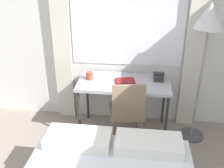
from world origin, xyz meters
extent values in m
cube|color=silver|center=(0.00, 2.87, 1.35)|extent=(5.50, 0.05, 2.70)
cube|color=white|center=(0.26, 2.84, 1.60)|extent=(1.46, 0.01, 1.50)
cube|color=beige|center=(-0.61, 2.80, 1.30)|extent=(0.24, 0.06, 2.60)
cube|color=beige|center=(1.13, 2.80, 1.30)|extent=(0.24, 0.06, 2.60)
cube|color=#B2B2B7|center=(0.26, 2.49, 0.73)|extent=(1.16, 0.60, 0.04)
cylinder|color=#333333|center=(-0.28, 2.23, 0.35)|extent=(0.04, 0.04, 0.71)
cylinder|color=#333333|center=(0.80, 2.23, 0.35)|extent=(0.04, 0.04, 0.71)
cylinder|color=#333333|center=(-0.28, 2.75, 0.35)|extent=(0.04, 0.04, 0.71)
cylinder|color=#333333|center=(0.80, 2.75, 0.35)|extent=(0.04, 0.04, 0.71)
cube|color=#8C7259|center=(0.31, 2.26, 0.45)|extent=(0.47, 0.47, 0.05)
cube|color=#8C7259|center=(0.34, 2.08, 0.69)|extent=(0.38, 0.11, 0.43)
cylinder|color=#8C7259|center=(0.18, 2.06, 0.21)|extent=(0.03, 0.03, 0.43)
cylinder|color=#8C7259|center=(0.51, 2.12, 0.21)|extent=(0.03, 0.03, 0.43)
cylinder|color=#8C7259|center=(0.11, 2.39, 0.21)|extent=(0.03, 0.03, 0.43)
cylinder|color=#8C7259|center=(0.45, 2.45, 0.21)|extent=(0.03, 0.03, 0.43)
cube|color=silver|center=(-0.11, 1.53, 0.55)|extent=(0.64, 0.32, 0.12)
cube|color=silver|center=(0.57, 1.53, 0.55)|extent=(0.64, 0.32, 0.12)
cylinder|color=#4C4C51|center=(1.18, 2.47, 0.01)|extent=(0.32, 0.32, 0.03)
cylinder|color=gray|center=(1.18, 2.47, 0.74)|extent=(0.02, 0.02, 1.42)
cone|color=silver|center=(1.18, 2.47, 1.60)|extent=(0.33, 0.33, 0.29)
cube|color=#2D2D2D|center=(0.69, 2.61, 0.78)|extent=(0.12, 0.17, 0.07)
cube|color=#2D2D2D|center=(0.69, 2.61, 0.83)|extent=(0.14, 0.06, 0.02)
cube|color=maroon|center=(0.27, 2.48, 0.76)|extent=(0.27, 0.22, 0.02)
cube|color=white|center=(0.27, 2.48, 0.77)|extent=(0.25, 0.21, 0.01)
cylinder|color=#993F33|center=(-0.19, 2.51, 0.80)|extent=(0.09, 0.09, 0.10)
camera|label=1|loc=(0.46, -0.51, 2.16)|focal=42.00mm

